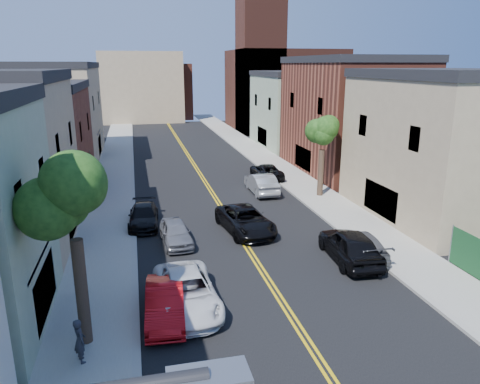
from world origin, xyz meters
TOP-DOWN VIEW (x-y plane):
  - sidewalk_left at (-7.90, 40.00)m, footprint 3.20×100.00m
  - sidewalk_right at (7.90, 40.00)m, footprint 3.20×100.00m
  - curb_left at (-6.15, 40.00)m, footprint 0.30×100.00m
  - curb_right at (6.15, 40.00)m, footprint 0.30×100.00m
  - bldg_left_brick at (-14.00, 36.00)m, footprint 9.00×12.00m
  - bldg_left_tan_far at (-14.00, 50.00)m, footprint 9.00×16.00m
  - bldg_right_tan at (14.00, 24.00)m, footprint 9.00×12.00m
  - bldg_right_brick at (14.00, 38.00)m, footprint 9.00×14.00m
  - bldg_right_palegrn at (14.00, 52.00)m, footprint 9.00×12.00m
  - church at (16.33, 67.07)m, footprint 16.20×14.20m
  - backdrop_left at (-4.00, 82.00)m, footprint 14.00×8.00m
  - backdrop_center at (0.00, 86.00)m, footprint 10.00×8.00m
  - tree_left_mid at (-7.88, 14.01)m, footprint 5.20×5.20m
  - tree_right_far at (7.92, 30.01)m, footprint 4.40×4.40m
  - red_sedan at (-4.98, 15.13)m, footprint 1.74×4.32m
  - white_pickup at (-4.04, 15.77)m, footprint 2.63×5.36m
  - grey_car_left at (-3.80, 22.97)m, footprint 1.82×4.02m
  - black_car_left at (-5.50, 26.46)m, footprint 2.07×4.57m
  - grey_car_right at (5.50, 19.05)m, footprint 2.19×4.77m
  - black_car_right at (4.75, 18.58)m, footprint 2.35×5.16m
  - silver_car_right at (3.80, 32.10)m, footprint 1.70×4.84m
  - dark_car_right_far at (5.50, 36.43)m, footprint 2.47×5.00m
  - black_suv_lane at (0.50, 23.94)m, footprint 3.14×5.66m
  - pedestrian_left at (-7.96, 12.83)m, footprint 0.56×0.68m

SIDE VIEW (x-z plane):
  - sidewalk_left at x=-7.90m, z-range 0.00..0.15m
  - sidewalk_right at x=7.90m, z-range 0.00..0.15m
  - curb_left at x=-6.15m, z-range 0.00..0.15m
  - curb_right at x=6.15m, z-range 0.00..0.15m
  - black_car_left at x=-5.50m, z-range 0.00..1.30m
  - grey_car_left at x=-3.80m, z-range 0.00..1.34m
  - grey_car_right at x=5.50m, z-range 0.00..1.35m
  - dark_car_right_far at x=5.50m, z-range 0.00..1.36m
  - red_sedan at x=-4.98m, z-range 0.00..1.39m
  - white_pickup at x=-4.04m, z-range 0.00..1.47m
  - black_suv_lane at x=0.50m, z-range 0.00..1.50m
  - silver_car_right at x=3.80m, z-range 0.00..1.59m
  - black_car_right at x=4.75m, z-range 0.00..1.72m
  - pedestrian_left at x=-7.96m, z-range 0.15..1.73m
  - bldg_left_brick at x=-14.00m, z-range 0.00..8.00m
  - bldg_right_palegrn at x=14.00m, z-range 0.00..8.50m
  - bldg_right_tan at x=14.00m, z-range 0.00..9.00m
  - bldg_left_tan_far at x=-14.00m, z-range 0.00..9.50m
  - bldg_right_brick at x=14.00m, z-range 0.00..10.00m
  - backdrop_center at x=0.00m, z-range 0.00..10.00m
  - tree_right_far at x=7.92m, z-range 1.74..9.77m
  - backdrop_left at x=-4.00m, z-range 0.00..12.00m
  - tree_left_mid at x=-7.88m, z-range 1.94..11.23m
  - church at x=16.33m, z-range -4.06..18.54m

